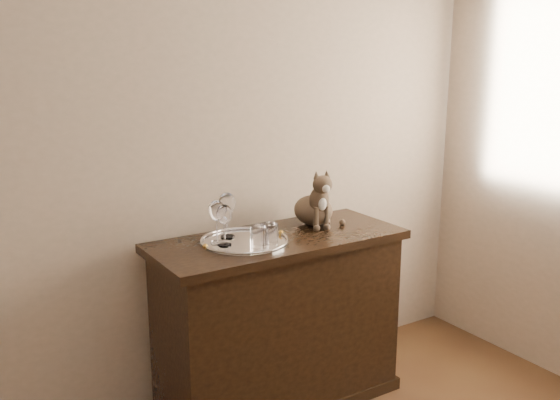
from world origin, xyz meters
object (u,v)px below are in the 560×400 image
at_px(sideboard, 278,321).
at_px(tray, 245,242).
at_px(wine_glass_a, 217,222).
at_px(wine_glass_c, 224,225).
at_px(tumbler_a, 269,233).
at_px(tumbler_b, 259,236).
at_px(wine_glass_b, 227,215).
at_px(cat, 313,196).

relative_size(sideboard, tray, 3.00).
relative_size(wine_glass_a, wine_glass_c, 1.06).
height_order(wine_glass_c, tumbler_a, wine_glass_c).
relative_size(sideboard, tumbler_b, 12.90).
bearing_deg(wine_glass_b, cat, -0.94).
relative_size(wine_glass_b, tumbler_a, 2.37).
xyz_separation_m(sideboard, tumbler_a, (-0.09, -0.08, 0.48)).
xyz_separation_m(tumbler_a, tumbler_b, (-0.06, -0.02, 0.00)).
height_order(wine_glass_a, tumbler_b, wine_glass_a).
bearing_deg(sideboard, tumbler_b, -148.94).
relative_size(tray, wine_glass_b, 1.90).
bearing_deg(wine_glass_a, tumbler_a, -32.63).
bearing_deg(sideboard, wine_glass_b, 154.66).
relative_size(wine_glass_b, tumbler_b, 2.27).
bearing_deg(wine_glass_b, wine_glass_a, -146.19).
relative_size(wine_glass_b, wine_glass_c, 1.13).
relative_size(sideboard, tumbler_a, 13.51).
bearing_deg(tray, tumbler_a, -43.93).
distance_m(tray, tumbler_a, 0.13).
distance_m(wine_glass_a, wine_glass_b, 0.09).
relative_size(wine_glass_c, tumbler_b, 2.00).
height_order(wine_glass_a, cat, cat).
relative_size(tray, tumbler_b, 4.30).
xyz_separation_m(tray, cat, (0.44, 0.09, 0.14)).
bearing_deg(cat, wine_glass_b, -168.24).
xyz_separation_m(wine_glass_b, wine_glass_c, (-0.07, -0.10, -0.01)).
bearing_deg(wine_glass_a, wine_glass_b, 33.81).
distance_m(wine_glass_a, cat, 0.56).
xyz_separation_m(wine_glass_a, cat, (0.55, 0.04, 0.04)).
distance_m(wine_glass_c, tumbler_b, 0.16).
bearing_deg(tray, tumbler_b, -77.49).
bearing_deg(wine_glass_a, cat, 4.61).
relative_size(wine_glass_a, wine_glass_b, 0.93).
relative_size(wine_glass_c, cat, 0.64).
bearing_deg(tray, wine_glass_c, -178.70).
height_order(tumbler_b, cat, cat).
xyz_separation_m(wine_glass_c, tumbler_b, (0.12, -0.09, -0.05)).
height_order(sideboard, wine_glass_b, wine_glass_b).
bearing_deg(tumbler_a, tumbler_b, -165.15).
height_order(tray, wine_glass_a, wine_glass_a).
xyz_separation_m(tray, tumbler_b, (0.02, -0.10, 0.05)).
distance_m(wine_glass_a, tumbler_a, 0.24).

